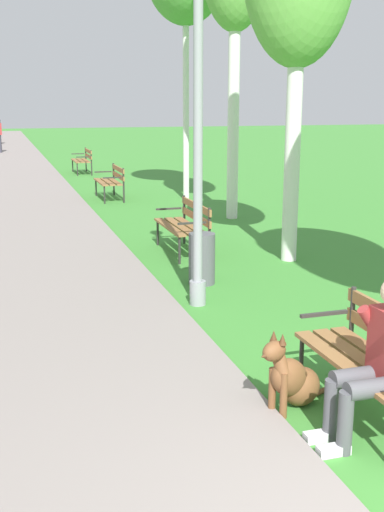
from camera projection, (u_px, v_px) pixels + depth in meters
paved_path at (7, 164)px, 25.17m from camera, size 3.32×60.00×0.04m
park_bench_near at (378, 355)px, 4.90m from camera, size 0.55×1.50×0.85m
park_bench_mid at (185, 222)px, 10.29m from camera, size 0.55×1.50×0.85m
park_bench_far at (111, 179)px, 16.04m from camera, size 0.55×1.50×0.85m
park_bench_furthest at (83, 159)px, 21.83m from camera, size 0.55×1.50×0.85m
person_seated_on_near_bench at (380, 353)px, 4.50m from camera, size 0.74×0.49×1.25m
dog_brown at (293, 379)px, 5.07m from camera, size 0.79×0.46×0.71m
lamp_post_near at (198, 117)px, 7.22m from camera, size 0.24×0.24×4.35m
litter_bin at (202, 259)px, 8.57m from camera, size 0.36×0.36×0.70m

